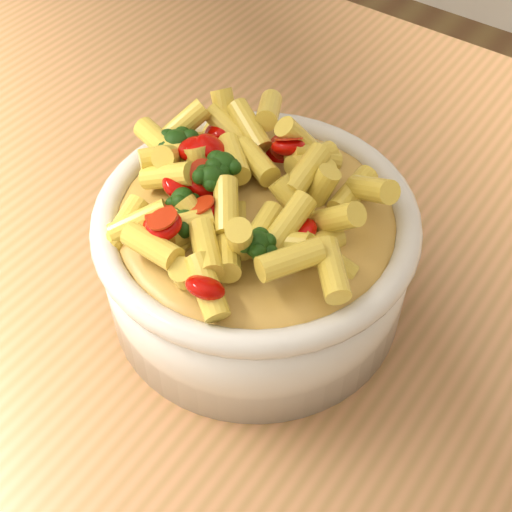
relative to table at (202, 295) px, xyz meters
The scene contains 3 objects.
table is the anchor object (origin of this frame).
serving_bowl 0.18m from the table, 21.58° to the right, with size 0.23×0.23×0.10m.
pasta_salad 0.23m from the table, 21.58° to the right, with size 0.18×0.18×0.04m.
Camera 1 is at (0.29, -0.32, 1.34)m, focal length 50.00 mm.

